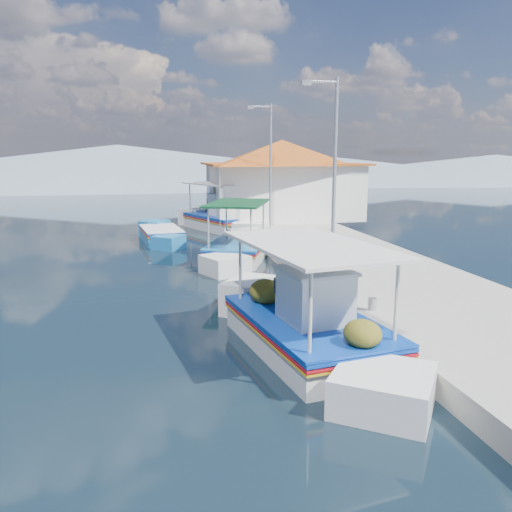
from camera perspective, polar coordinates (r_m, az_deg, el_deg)
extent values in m
plane|color=black|center=(14.67, -6.14, -5.31)|extent=(160.00, 160.00, 0.00)
cube|color=gray|center=(21.61, 7.97, 0.74)|extent=(5.00, 44.00, 0.50)
cylinder|color=#A5A8AD|center=(12.63, 12.71, -5.21)|extent=(0.20, 0.20, 0.30)
cylinder|color=#A5A8AD|center=(17.16, 5.86, -0.61)|extent=(0.20, 0.20, 0.30)
cylinder|color=#A5A8AD|center=(22.85, 1.35, 2.44)|extent=(0.20, 0.20, 0.30)
cylinder|color=#A5A8AD|center=(28.68, -1.36, 4.26)|extent=(0.20, 0.20, 0.30)
cube|color=silver|center=(11.31, 5.68, -9.25)|extent=(2.88, 4.66, 0.95)
cube|color=silver|center=(13.99, 4.03, -4.64)|extent=(2.22, 2.22, 1.06)
cube|color=silver|center=(8.78, 8.33, -15.64)|extent=(2.16, 2.16, 0.90)
cube|color=#0B3797|center=(11.16, 5.73, -7.12)|extent=(2.97, 4.80, 0.06)
cube|color=#AF0F1B|center=(11.19, 5.72, -7.51)|extent=(2.97, 4.80, 0.05)
cube|color=gold|center=(11.21, 5.71, -7.85)|extent=(2.97, 4.80, 0.04)
cube|color=#0B3797|center=(11.14, 5.73, -6.78)|extent=(2.98, 4.76, 0.05)
cube|color=brown|center=(11.15, 5.73, -6.92)|extent=(2.69, 4.54, 0.05)
cube|color=silver|center=(10.70, 6.02, -4.62)|extent=(1.41, 1.48, 1.11)
cube|color=silver|center=(10.56, 6.08, -1.63)|extent=(1.54, 1.60, 0.06)
cylinder|color=beige|center=(12.61, 0.65, -0.92)|extent=(0.07, 0.07, 1.61)
cylinder|color=beige|center=(12.83, 8.56, -0.84)|extent=(0.07, 0.07, 1.61)
cylinder|color=beige|center=(9.07, 1.90, -5.84)|extent=(0.07, 0.07, 1.61)
cylinder|color=beige|center=(9.37, 12.80, -5.56)|extent=(0.07, 0.07, 1.61)
cube|color=silver|center=(10.75, 5.90, 1.24)|extent=(2.99, 4.68, 0.07)
ellipsoid|color=#4B4A14|center=(12.36, 2.99, -3.66)|extent=(0.76, 0.84, 0.57)
ellipsoid|color=#4B4A14|center=(12.93, 5.89, -3.23)|extent=(0.64, 0.71, 0.48)
ellipsoid|color=#4B4A14|center=(9.41, 8.55, -8.84)|extent=(0.68, 0.75, 0.51)
sphere|color=red|center=(11.69, 10.27, -2.34)|extent=(0.40, 0.40, 0.40)
cube|color=silver|center=(20.42, -2.00, 0.13)|extent=(3.14, 4.12, 0.93)
cube|color=silver|center=(22.51, -5.19, 1.45)|extent=(1.87, 1.87, 1.03)
cube|color=silver|center=(18.45, 1.76, -1.09)|extent=(1.82, 1.82, 0.89)
cube|color=#0B3797|center=(20.34, -2.01, 1.32)|extent=(3.23, 4.24, 0.06)
cube|color=#AF0F1B|center=(20.35, -2.01, 1.10)|extent=(3.23, 4.24, 0.05)
cube|color=gold|center=(20.36, -2.01, 0.91)|extent=(3.23, 4.24, 0.04)
cube|color=#1D6EAF|center=(20.32, -2.01, 1.51)|extent=(3.24, 4.22, 0.05)
cube|color=brown|center=(20.33, -2.01, 1.43)|extent=(2.97, 4.00, 0.05)
cylinder|color=beige|center=(21.18, -5.99, 3.93)|extent=(0.07, 0.07, 1.57)
cylinder|color=beige|center=(21.92, -2.30, 4.23)|extent=(0.07, 0.07, 1.57)
cylinder|color=beige|center=(18.50, -1.71, 2.91)|extent=(0.07, 0.07, 1.57)
cylinder|color=beige|center=(19.35, 2.30, 3.28)|extent=(0.07, 0.07, 1.57)
cube|color=#0B391D|center=(20.12, -2.04, 5.85)|extent=(3.23, 4.15, 0.07)
cube|color=#1D6EAF|center=(25.00, -10.40, 1.98)|extent=(2.02, 3.28, 0.86)
cube|color=#1D6EAF|center=(27.02, -9.95, 2.92)|extent=(1.65, 1.65, 0.95)
cube|color=#1D6EAF|center=(23.04, -10.92, 1.17)|extent=(1.60, 1.60, 0.82)
cube|color=#0B3797|center=(24.94, -10.43, 2.89)|extent=(2.08, 3.38, 0.05)
cube|color=#AF0F1B|center=(24.95, -10.43, 2.72)|extent=(2.08, 3.38, 0.05)
cube|color=gold|center=(24.96, -10.42, 2.58)|extent=(2.08, 3.38, 0.04)
cube|color=silver|center=(24.93, -10.44, 3.03)|extent=(2.10, 3.35, 0.05)
cube|color=brown|center=(24.94, -10.44, 2.97)|extent=(1.88, 3.20, 0.05)
cube|color=silver|center=(28.72, -3.88, 3.42)|extent=(3.86, 4.95, 1.04)
cube|color=silver|center=(31.51, -2.44, 4.38)|extent=(2.14, 2.14, 1.15)
cube|color=silver|center=(26.03, -5.58, 2.57)|extent=(2.08, 2.08, 0.98)
cube|color=#0B3797|center=(28.65, -3.90, 4.37)|extent=(3.98, 5.09, 0.07)
cube|color=#AF0F1B|center=(28.67, -3.89, 4.20)|extent=(3.98, 5.09, 0.05)
cube|color=gold|center=(28.68, -3.89, 4.05)|extent=(3.98, 5.09, 0.04)
cube|color=#0B3797|center=(28.65, -3.90, 4.52)|extent=(3.98, 5.06, 0.05)
cube|color=brown|center=(28.65, -3.90, 4.46)|extent=(3.66, 4.79, 0.05)
cube|color=silver|center=(28.27, -4.09, 5.59)|extent=(1.72, 1.80, 1.20)
cube|color=silver|center=(28.22, -4.11, 6.84)|extent=(1.87, 1.95, 0.07)
cylinder|color=beige|center=(30.58, -4.64, 6.53)|extent=(0.08, 0.08, 1.75)
cylinder|color=beige|center=(30.11, -1.27, 6.49)|extent=(0.08, 0.08, 1.75)
cylinder|color=beige|center=(27.07, -6.86, 5.86)|extent=(0.08, 0.08, 1.75)
cylinder|color=beige|center=(26.54, -3.09, 5.82)|extent=(0.08, 0.08, 1.75)
cube|color=silver|center=(28.49, -3.94, 7.94)|extent=(3.96, 4.99, 0.08)
cube|color=white|center=(30.03, 2.82, 7.16)|extent=(8.00, 6.00, 3.00)
cube|color=#B15018|center=(29.96, 2.85, 10.11)|extent=(8.64, 6.48, 0.10)
pyramid|color=#B15018|center=(29.95, 2.86, 11.36)|extent=(10.49, 10.49, 1.40)
cube|color=brown|center=(28.34, -4.53, 5.87)|extent=(0.06, 1.00, 2.00)
cube|color=#0B3797|center=(30.77, -5.14, 7.41)|extent=(0.06, 1.20, 0.90)
cylinder|color=#A5A8AD|center=(17.06, 8.65, 8.91)|extent=(0.12, 0.12, 6.00)
cylinder|color=#A5A8AD|center=(17.02, 7.29, 18.56)|extent=(1.00, 0.08, 0.08)
cube|color=#A5A8AD|center=(16.86, 5.59, 18.49)|extent=(0.30, 0.14, 0.14)
cylinder|color=#A5A8AD|center=(25.69, 1.61, 9.81)|extent=(0.12, 0.12, 6.00)
cylinder|color=#A5A8AD|center=(25.66, 0.52, 16.18)|extent=(1.00, 0.08, 0.08)
cube|color=#A5A8AD|center=(25.56, -0.62, 16.09)|extent=(0.30, 0.14, 0.14)
cone|color=slate|center=(70.11, -14.93, 9.55)|extent=(96.00, 96.00, 5.50)
cone|color=slate|center=(74.82, 9.01, 9.23)|extent=(76.80, 76.80, 3.80)
cone|color=slate|center=(86.82, 24.84, 8.74)|extent=(89.60, 89.60, 4.20)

